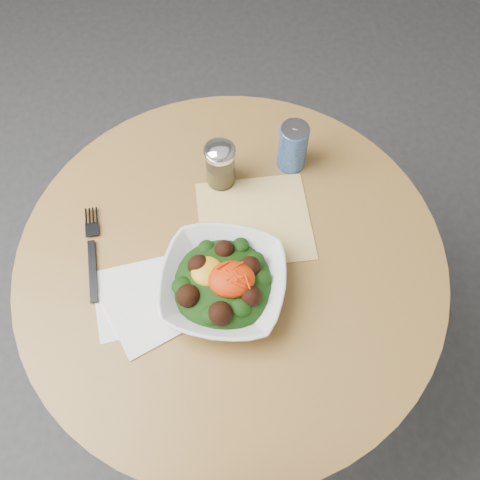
{
  "coord_description": "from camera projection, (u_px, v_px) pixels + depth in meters",
  "views": [
    {
      "loc": [
        -0.02,
        -0.49,
        1.75
      ],
      "look_at": [
        0.02,
        0.01,
        0.81
      ],
      "focal_mm": 40.0,
      "sensor_mm": 36.0,
      "label": 1
    }
  ],
  "objects": [
    {
      "name": "spice_shaker",
      "position": [
        220.0,
        164.0,
        1.15
      ],
      "size": [
        0.07,
        0.07,
        0.12
      ],
      "color": "silver",
      "rests_on": "table"
    },
    {
      "name": "table",
      "position": [
        232.0,
        295.0,
        1.29
      ],
      "size": [
        0.9,
        0.9,
        0.75
      ],
      "color": "black",
      "rests_on": "ground"
    },
    {
      "name": "cloth_napkin",
      "position": [
        254.0,
        220.0,
        1.15
      ],
      "size": [
        0.25,
        0.23,
        0.0
      ],
      "primitive_type": "cube",
      "rotation": [
        0.0,
        0.0,
        0.04
      ],
      "color": "orange",
      "rests_on": "table"
    },
    {
      "name": "ground",
      "position": [
        234.0,
        358.0,
        1.77
      ],
      "size": [
        6.0,
        6.0,
        0.0
      ],
      "primitive_type": "plane",
      "color": "#313134",
      "rests_on": "ground"
    },
    {
      "name": "salad_bowl",
      "position": [
        223.0,
        283.0,
        1.05
      ],
      "size": [
        0.3,
        0.3,
        0.09
      ],
      "color": "white",
      "rests_on": "table"
    },
    {
      "name": "beverage_can",
      "position": [
        293.0,
        147.0,
        1.17
      ],
      "size": [
        0.06,
        0.06,
        0.12
      ],
      "color": "#0D2C99",
      "rests_on": "table"
    },
    {
      "name": "fork",
      "position": [
        92.0,
        250.0,
        1.11
      ],
      "size": [
        0.04,
        0.22,
        0.0
      ],
      "color": "black",
      "rests_on": "table"
    },
    {
      "name": "paper_napkins",
      "position": [
        142.0,
        303.0,
        1.06
      ],
      "size": [
        0.22,
        0.22,
        0.0
      ],
      "color": "white",
      "rests_on": "table"
    }
  ]
}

